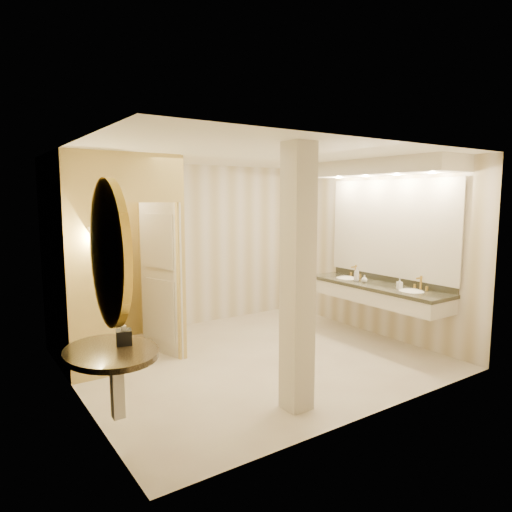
# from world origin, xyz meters

# --- Properties ---
(floor) EXTENTS (4.50, 4.50, 0.00)m
(floor) POSITION_xyz_m (0.00, 0.00, 0.00)
(floor) COLOR beige
(floor) RESTS_ON ground
(ceiling) EXTENTS (4.50, 4.50, 0.00)m
(ceiling) POSITION_xyz_m (0.00, 0.00, 2.70)
(ceiling) COLOR white
(ceiling) RESTS_ON wall_back
(wall_back) EXTENTS (4.50, 0.02, 2.70)m
(wall_back) POSITION_xyz_m (0.00, 2.00, 1.35)
(wall_back) COLOR beige
(wall_back) RESTS_ON floor
(wall_front) EXTENTS (4.50, 0.02, 2.70)m
(wall_front) POSITION_xyz_m (0.00, -2.00, 1.35)
(wall_front) COLOR beige
(wall_front) RESTS_ON floor
(wall_left) EXTENTS (0.02, 4.00, 2.70)m
(wall_left) POSITION_xyz_m (-2.25, 0.00, 1.35)
(wall_left) COLOR beige
(wall_left) RESTS_ON floor
(wall_right) EXTENTS (0.02, 4.00, 2.70)m
(wall_right) POSITION_xyz_m (2.25, 0.00, 1.35)
(wall_right) COLOR beige
(wall_right) RESTS_ON floor
(toilet_closet) EXTENTS (1.50, 1.55, 2.70)m
(toilet_closet) POSITION_xyz_m (-1.12, 0.97, 1.39)
(toilet_closet) COLOR #E5D277
(toilet_closet) RESTS_ON floor
(wall_sconce) EXTENTS (0.14, 0.14, 0.42)m
(wall_sconce) POSITION_xyz_m (-1.93, 0.43, 1.73)
(wall_sconce) COLOR #BC933C
(wall_sconce) RESTS_ON toilet_closet
(vanity) EXTENTS (0.75, 2.48, 2.09)m
(vanity) POSITION_xyz_m (1.98, -0.40, 1.63)
(vanity) COLOR beige
(vanity) RESTS_ON floor
(console_shelf) EXTENTS (0.97, 0.97, 1.93)m
(console_shelf) POSITION_xyz_m (-2.21, -1.12, 1.34)
(console_shelf) COLOR black
(console_shelf) RESTS_ON floor
(pillar) EXTENTS (0.26, 0.26, 2.70)m
(pillar) POSITION_xyz_m (-0.45, -1.45, 1.35)
(pillar) COLOR beige
(pillar) RESTS_ON floor
(tissue_box) EXTENTS (0.16, 0.16, 0.13)m
(tissue_box) POSITION_xyz_m (-2.09, -1.06, 0.94)
(tissue_box) COLOR black
(tissue_box) RESTS_ON console_shelf
(toilet) EXTENTS (0.65, 0.86, 0.78)m
(toilet) POSITION_xyz_m (-1.95, 1.38, 0.39)
(toilet) COLOR white
(toilet) RESTS_ON floor
(soap_bottle_a) EXTENTS (0.09, 0.09, 0.15)m
(soap_bottle_a) POSITION_xyz_m (1.93, -0.83, 0.95)
(soap_bottle_a) COLOR beige
(soap_bottle_a) RESTS_ON vanity
(soap_bottle_b) EXTENTS (0.10, 0.10, 0.11)m
(soap_bottle_b) POSITION_xyz_m (1.89, -0.21, 0.93)
(soap_bottle_b) COLOR silver
(soap_bottle_b) RESTS_ON vanity
(soap_bottle_c) EXTENTS (0.11, 0.11, 0.22)m
(soap_bottle_c) POSITION_xyz_m (1.89, -0.05, 0.98)
(soap_bottle_c) COLOR #C6B28C
(soap_bottle_c) RESTS_ON vanity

